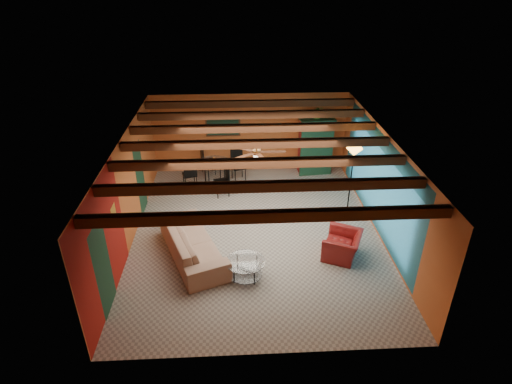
{
  "coord_description": "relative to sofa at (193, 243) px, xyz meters",
  "views": [
    {
      "loc": [
        -0.52,
        -9.42,
        6.4
      ],
      "look_at": [
        0.0,
        0.2,
        1.15
      ],
      "focal_mm": 29.56,
      "sensor_mm": 36.0,
      "label": 1
    }
  ],
  "objects": [
    {
      "name": "floor_lamp",
      "position": [
        4.26,
        1.69,
        0.66
      ],
      "size": [
        0.57,
        0.57,
        2.09
      ],
      "primitive_type": null,
      "rotation": [
        0.0,
        0.0,
        0.42
      ],
      "color": "black",
      "rests_on": "ground"
    },
    {
      "name": "armchair",
      "position": [
        3.66,
        -0.19,
        -0.07
      ],
      "size": [
        1.17,
        1.23,
        0.63
      ],
      "primitive_type": "imported",
      "rotation": [
        0.0,
        0.0,
        -2.0
      ],
      "color": "maroon",
      "rests_on": "ground"
    },
    {
      "name": "dining_table",
      "position": [
        0.4,
        3.88,
        0.16
      ],
      "size": [
        2.6,
        2.6,
        1.09
      ],
      "primitive_type": null,
      "rotation": [
        0.0,
        0.0,
        0.29
      ],
      "color": "silver",
      "rests_on": "ground"
    },
    {
      "name": "potted_plant",
      "position": [
        3.81,
        4.62,
        1.72
      ],
      "size": [
        0.54,
        0.5,
        0.48
      ],
      "primitive_type": "imported",
      "rotation": [
        0.0,
        0.0,
        -0.34
      ],
      "color": "#26661E",
      "rests_on": "armoire"
    },
    {
      "name": "armoire",
      "position": [
        3.81,
        4.62,
        0.55
      ],
      "size": [
        1.11,
        0.63,
        1.87
      ],
      "primitive_type": "cube",
      "rotation": [
        0.0,
        0.0,
        0.1
      ],
      "color": "maroon",
      "rests_on": "ground"
    },
    {
      "name": "vase",
      "position": [
        0.4,
        3.88,
        0.79
      ],
      "size": [
        0.2,
        0.2,
        0.18
      ],
      "primitive_type": "imported",
      "rotation": [
        0.0,
        0.0,
        0.19
      ],
      "color": "orange",
      "rests_on": "dining_table"
    },
    {
      "name": "room",
      "position": [
        1.61,
        1.03,
        1.97
      ],
      "size": [
        6.52,
        8.01,
        2.71
      ],
      "color": "gray",
      "rests_on": "ground"
    },
    {
      "name": "coffee_table",
      "position": [
        1.26,
        -0.87,
        -0.15
      ],
      "size": [
        1.07,
        1.07,
        0.47
      ],
      "primitive_type": null,
      "rotation": [
        0.0,
        0.0,
        -0.18
      ],
      "color": "silver",
      "rests_on": "ground"
    },
    {
      "name": "ceiling_fan",
      "position": [
        1.61,
        0.92,
        1.97
      ],
      "size": [
        1.5,
        1.5,
        0.44
      ],
      "primitive_type": null,
      "color": "#472614",
      "rests_on": "ceiling"
    },
    {
      "name": "sofa",
      "position": [
        0.0,
        0.0,
        0.0
      ],
      "size": [
        1.93,
        2.85,
        0.77
      ],
      "primitive_type": "imported",
      "rotation": [
        0.0,
        0.0,
        1.94
      ],
      "color": "#9C7965",
      "rests_on": "ground"
    },
    {
      "name": "painting",
      "position": [
        0.71,
        4.88,
        1.26
      ],
      "size": [
        1.05,
        0.03,
        0.65
      ],
      "primitive_type": "cube",
      "color": "black",
      "rests_on": "wall_back"
    }
  ]
}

